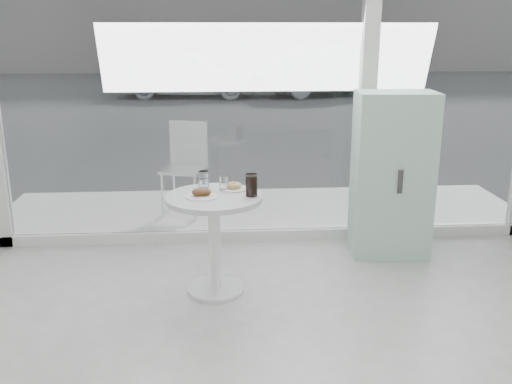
{
  "coord_description": "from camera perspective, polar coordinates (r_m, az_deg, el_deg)",
  "views": [
    {
      "loc": [
        -0.46,
        -2.14,
        1.96
      ],
      "look_at": [
        -0.2,
        1.7,
        0.85
      ],
      "focal_mm": 40.0,
      "sensor_mm": 36.0,
      "label": 1
    }
  ],
  "objects": [
    {
      "name": "car_white",
      "position": [
        17.0,
        -6.96,
        11.74
      ],
      "size": [
        4.2,
        1.98,
        1.39
      ],
      "primitive_type": "imported",
      "rotation": [
        0.0,
        0.0,
        1.49
      ],
      "color": "silver",
      "rests_on": "street"
    },
    {
      "name": "plate_fritter",
      "position": [
        4.17,
        -5.42,
        -0.17
      ],
      "size": [
        0.23,
        0.23,
        0.07
      ],
      "color": "white",
      "rests_on": "main_table"
    },
    {
      "name": "plate_donut",
      "position": [
        4.35,
        -2.23,
        0.5
      ],
      "size": [
        0.21,
        0.21,
        0.05
      ],
      "color": "white",
      "rests_on": "main_table"
    },
    {
      "name": "car_silver",
      "position": [
        17.51,
        7.63,
        12.04
      ],
      "size": [
        4.83,
        2.88,
        1.5
      ],
      "primitive_type": "imported",
      "rotation": [
        0.0,
        0.0,
        1.87
      ],
      "color": "#9FA1A6",
      "rests_on": "street"
    },
    {
      "name": "cola_glass",
      "position": [
        4.17,
        -0.46,
        0.66
      ],
      "size": [
        0.09,
        0.09,
        0.17
      ],
      "color": "white",
      "rests_on": "main_table"
    },
    {
      "name": "patio_chair",
      "position": [
        6.08,
        -7.06,
        3.04
      ],
      "size": [
        0.51,
        0.51,
        0.96
      ],
      "rotation": [
        0.0,
        0.0,
        -0.27
      ],
      "color": "white",
      "rests_on": "patio_deck"
    },
    {
      "name": "room_shell",
      "position": [
        1.64,
        12.69,
        13.76
      ],
      "size": [
        6.0,
        6.0,
        6.0
      ],
      "color": "white",
      "rests_on": "ground"
    },
    {
      "name": "water_tumbler_b",
      "position": [
        4.34,
        -3.24,
        0.81
      ],
      "size": [
        0.07,
        0.07,
        0.11
      ],
      "color": "white",
      "rests_on": "main_table"
    },
    {
      "name": "storefront",
      "position": [
        5.17,
        2.13,
        13.33
      ],
      "size": [
        5.0,
        0.14,
        3.0
      ],
      "color": "white",
      "rests_on": "ground"
    },
    {
      "name": "water_tumbler_a",
      "position": [
        4.42,
        -5.27,
        1.18
      ],
      "size": [
        0.08,
        0.08,
        0.13
      ],
      "color": "white",
      "rests_on": "main_table"
    },
    {
      "name": "street",
      "position": [
        18.25,
        -2.39,
        9.95
      ],
      "size": [
        40.0,
        24.0,
        0.0
      ],
      "primitive_type": "cube",
      "color": "#373737",
      "rests_on": "ground"
    },
    {
      "name": "mint_cabinet",
      "position": [
        5.13,
        13.44,
        1.68
      ],
      "size": [
        0.7,
        0.49,
        1.44
      ],
      "rotation": [
        0.0,
        0.0,
        -0.07
      ],
      "color": "#97C0AD",
      "rests_on": "ground"
    },
    {
      "name": "main_table",
      "position": [
        4.28,
        -4.2,
        -3.18
      ],
      "size": [
        0.72,
        0.72,
        0.77
      ],
      "color": "white",
      "rests_on": "ground"
    },
    {
      "name": "patio_deck",
      "position": [
        6.26,
        0.55,
        -1.89
      ],
      "size": [
        5.6,
        1.6,
        0.05
      ],
      "primitive_type": "cube",
      "color": "beige",
      "rests_on": "ground"
    }
  ]
}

